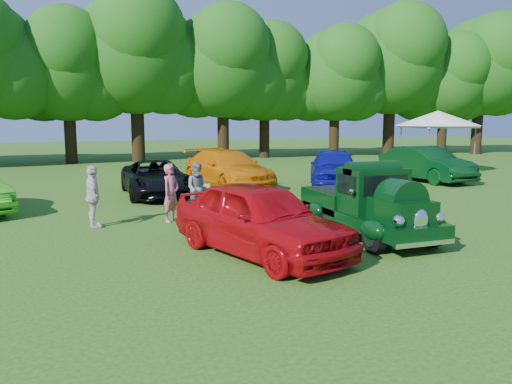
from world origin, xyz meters
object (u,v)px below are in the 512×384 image
object	(u,v)px
red_convertible	(260,218)
back_car_green	(426,164)
spectator_grey	(198,188)
canopy_tent	(438,119)
hero_pickup	(367,206)
back_car_orange	(228,169)
spectator_white	(93,197)
back_car_black	(156,178)
back_car_blue	(334,168)
spectator_pink	(171,193)

from	to	relation	value
red_convertible	back_car_green	world-z (taller)	back_car_green
spectator_grey	canopy_tent	distance (m)	17.18
hero_pickup	spectator_grey	size ratio (longest dim) A/B	2.79
back_car_green	canopy_tent	size ratio (longest dim) A/B	1.00
back_car_orange	spectator_white	bearing A→B (deg)	-141.73
back_car_green	back_car_black	bearing A→B (deg)	176.40
back_car_blue	back_car_green	distance (m)	5.22
back_car_black	back_car_blue	bearing A→B (deg)	-1.11
red_convertible	spectator_grey	distance (m)	5.18
back_car_green	spectator_white	size ratio (longest dim) A/B	2.94
spectator_pink	spectator_grey	bearing A→B (deg)	1.29
red_convertible	back_car_orange	xyz separation A→B (m)	(2.59, 10.64, 0.01)
canopy_tent	spectator_pink	bearing A→B (deg)	-153.17
spectator_grey	back_car_blue	bearing A→B (deg)	40.47
red_convertible	canopy_tent	bearing A→B (deg)	21.20
red_convertible	spectator_pink	xyz separation A→B (m)	(-1.13, 4.21, 0.03)
hero_pickup	spectator_pink	distance (m)	5.56
back_car_blue	canopy_tent	world-z (taller)	canopy_tent
back_car_blue	spectator_white	bearing A→B (deg)	-128.12
hero_pickup	back_car_green	size ratio (longest dim) A/B	0.89
back_car_blue	red_convertible	bearing A→B (deg)	-101.24
red_convertible	spectator_grey	xyz separation A→B (m)	(-0.08, 5.18, -0.00)
hero_pickup	spectator_grey	xyz separation A→B (m)	(-3.27, 4.48, 0.04)
spectator_pink	spectator_white	distance (m)	2.15
spectator_white	spectator_grey	bearing A→B (deg)	-77.25
back_car_blue	back_car_orange	bearing A→B (deg)	-173.27
back_car_green	canopy_tent	xyz separation A→B (m)	(3.15, 3.02, 2.14)
back_car_blue	back_car_green	bearing A→B (deg)	30.46
back_car_orange	back_car_green	size ratio (longest dim) A/B	1.12
hero_pickup	back_car_blue	xyz separation A→B (m)	(3.77, 8.40, 0.09)
back_car_orange	spectator_grey	distance (m)	6.08
red_convertible	spectator_white	size ratio (longest dim) A/B	2.76
spectator_white	red_convertible	bearing A→B (deg)	-146.69
spectator_grey	spectator_white	world-z (taller)	spectator_white
back_car_orange	canopy_tent	distance (m)	13.03
red_convertible	back_car_black	bearing A→B (deg)	76.32
spectator_grey	canopy_tent	size ratio (longest dim) A/B	0.32
back_car_orange	back_car_black	bearing A→B (deg)	-168.01
hero_pickup	red_convertible	world-z (taller)	hero_pickup
red_convertible	spectator_pink	bearing A→B (deg)	86.93
hero_pickup	back_car_green	distance (m)	12.56
back_car_black	spectator_pink	size ratio (longest dim) A/B	2.96
hero_pickup	red_convertible	size ratio (longest dim) A/B	0.95
back_car_green	spectator_grey	size ratio (longest dim) A/B	3.12
red_convertible	back_car_orange	bearing A→B (deg)	58.23
red_convertible	back_car_blue	world-z (taller)	back_car_blue
hero_pickup	back_car_green	xyz separation A→B (m)	(8.97, 8.79, 0.07)
back_car_black	spectator_white	size ratio (longest dim) A/B	2.90
back_car_blue	spectator_white	size ratio (longest dim) A/B	2.93
red_convertible	canopy_tent	world-z (taller)	canopy_tent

